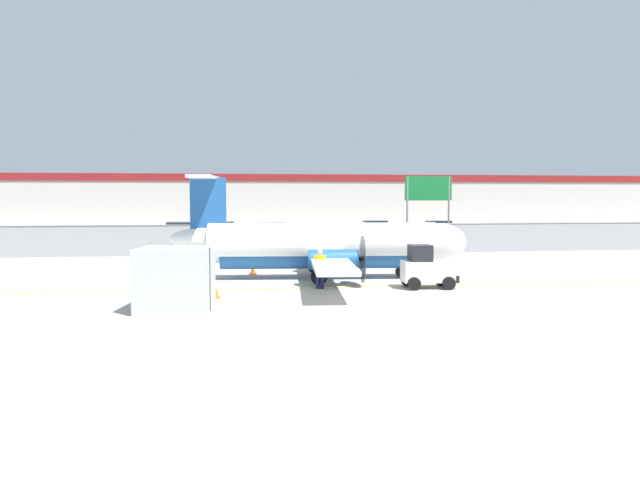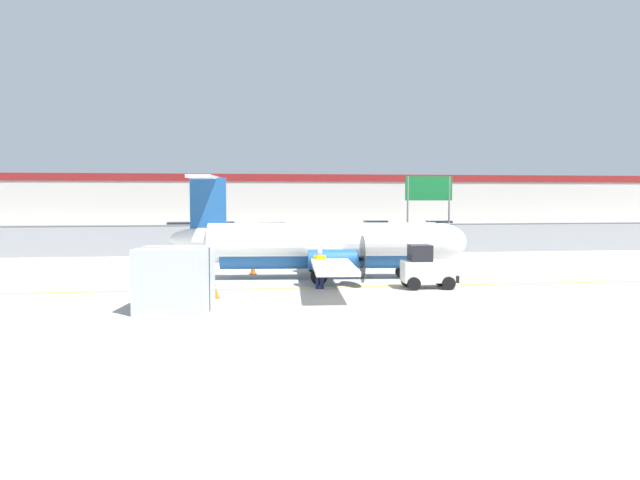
# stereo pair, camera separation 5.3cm
# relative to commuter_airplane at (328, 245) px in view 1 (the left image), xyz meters

# --- Properties ---
(ground_plane) EXTENTS (140.00, 140.00, 0.01)m
(ground_plane) POSITION_rel_commuter_airplane_xyz_m (-0.08, -2.99, -1.60)
(ground_plane) COLOR #ADA89E
(perimeter_fence) EXTENTS (98.00, 0.10, 2.10)m
(perimeter_fence) POSITION_rel_commuter_airplane_xyz_m (-0.08, 13.01, -0.49)
(perimeter_fence) COLOR gray
(perimeter_fence) RESTS_ON ground
(parking_lot_strip) EXTENTS (98.00, 17.00, 0.12)m
(parking_lot_strip) POSITION_rel_commuter_airplane_xyz_m (-0.08, 24.51, -1.54)
(parking_lot_strip) COLOR #38383A
(parking_lot_strip) RESTS_ON ground
(background_building) EXTENTS (91.00, 8.10, 6.50)m
(background_building) POSITION_rel_commuter_airplane_xyz_m (-0.08, 43.00, 1.66)
(background_building) COLOR beige
(background_building) RESTS_ON ground
(commuter_airplane) EXTENTS (14.34, 16.08, 4.92)m
(commuter_airplane) POSITION_rel_commuter_airplane_xyz_m (0.00, 0.00, 0.00)
(commuter_airplane) COLOR white
(commuter_airplane) RESTS_ON ground
(baggage_tug) EXTENTS (2.37, 1.47, 1.88)m
(baggage_tug) POSITION_rel_commuter_airplane_xyz_m (3.74, -3.79, -0.75)
(baggage_tug) COLOR silver
(baggage_tug) RESTS_ON ground
(ground_crew_worker) EXTENTS (0.52, 0.46, 1.70)m
(ground_crew_worker) POSITION_rel_commuter_airplane_xyz_m (-0.86, -3.37, -0.65)
(ground_crew_worker) COLOR #191E4C
(ground_crew_worker) RESTS_ON ground
(cargo_container) EXTENTS (2.69, 2.36, 2.20)m
(cargo_container) POSITION_rel_commuter_airplane_xyz_m (-6.50, -7.95, -0.50)
(cargo_container) COLOR #B7BCC1
(cargo_container) RESTS_ON ground
(traffic_cone_near_left) EXTENTS (0.36, 0.36, 0.64)m
(traffic_cone_near_left) POSITION_rel_commuter_airplane_xyz_m (-5.22, -5.26, -1.29)
(traffic_cone_near_left) COLOR orange
(traffic_cone_near_left) RESTS_ON ground
(traffic_cone_near_right) EXTENTS (0.36, 0.36, 0.64)m
(traffic_cone_near_right) POSITION_rel_commuter_airplane_xyz_m (-3.55, 2.16, -1.29)
(traffic_cone_near_right) COLOR orange
(traffic_cone_near_right) RESTS_ON ground
(traffic_cone_far_left) EXTENTS (0.36, 0.36, 0.64)m
(traffic_cone_far_left) POSITION_rel_commuter_airplane_xyz_m (-0.49, 0.80, -1.29)
(traffic_cone_far_left) COLOR orange
(traffic_cone_far_left) RESTS_ON ground
(parked_car_0) EXTENTS (4.34, 2.32, 1.58)m
(parked_car_0) POSITION_rel_commuter_airplane_xyz_m (-15.01, 21.26, -0.71)
(parked_car_0) COLOR black
(parked_car_0) RESTS_ON parking_lot_strip
(parked_car_1) EXTENTS (4.27, 2.14, 1.58)m
(parked_car_1) POSITION_rel_commuter_airplane_xyz_m (-9.55, 28.23, -0.71)
(parked_car_1) COLOR slate
(parked_car_1) RESTS_ON parking_lot_strip
(parked_car_2) EXTENTS (4.37, 2.38, 1.58)m
(parked_car_2) POSITION_rel_commuter_airplane_xyz_m (-5.81, 28.92, -0.71)
(parked_car_2) COLOR black
(parked_car_2) RESTS_ON parking_lot_strip
(parked_car_3) EXTENTS (4.37, 2.38, 1.58)m
(parked_car_3) POSITION_rel_commuter_airplane_xyz_m (-0.98, 26.04, -0.71)
(parked_car_3) COLOR navy
(parked_car_3) RESTS_ON parking_lot_strip
(parked_car_4) EXTENTS (4.39, 2.44, 1.58)m
(parked_car_4) POSITION_rel_commuter_airplane_xyz_m (4.10, 23.62, -0.71)
(parked_car_4) COLOR black
(parked_car_4) RESTS_ON parking_lot_strip
(parked_car_5) EXTENTS (4.27, 2.16, 1.58)m
(parked_car_5) POSITION_rel_commuter_airplane_xyz_m (9.15, 29.44, -0.71)
(parked_car_5) COLOR gray
(parked_car_5) RESTS_ON parking_lot_strip
(parked_car_6) EXTENTS (4.24, 2.08, 1.58)m
(parked_car_6) POSITION_rel_commuter_airplane_xyz_m (15.16, 28.36, -0.71)
(parked_car_6) COLOR gray
(parked_car_6) RESTS_ON parking_lot_strip
(highway_sign) EXTENTS (3.60, 0.14, 5.50)m
(highway_sign) POSITION_rel_commuter_airplane_xyz_m (9.87, 15.43, 2.54)
(highway_sign) COLOR slate
(highway_sign) RESTS_ON ground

